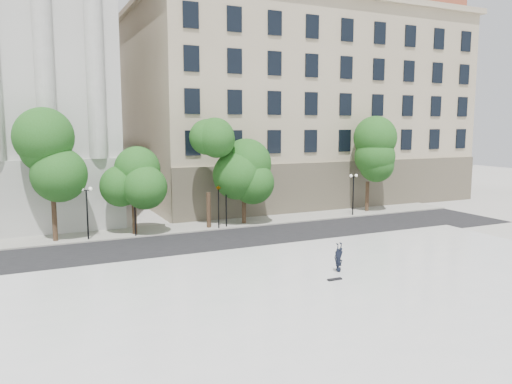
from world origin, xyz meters
The scene contains 11 objects.
ground centered at (0.00, 0.00, 0.00)m, with size 160.00×160.00×0.00m, color beige.
plaza centered at (0.00, 3.00, 0.23)m, with size 44.00×22.00×0.45m, color white.
street centered at (0.00, 18.00, 0.01)m, with size 60.00×8.00×0.02m, color black.
far_sidewalk centered at (0.00, 24.00, 0.06)m, with size 60.00×4.00×0.12m, color #A8A69B.
building_east centered at (20.00, 38.91, 11.14)m, with size 36.00×26.15×23.00m.
traffic_light_west centered at (-1.94, 22.30, 3.67)m, with size 0.72×1.71×4.17m.
traffic_light_east centered at (4.97, 22.30, 3.70)m, with size 0.95×1.77×4.20m.
person_lying centered at (6.25, 6.71, 0.68)m, with size 0.60×0.39×1.64m, color black.
skateboard centered at (5.18, 5.50, 0.49)m, with size 0.84×0.22×0.09m, color black.
street_trees centered at (-3.67, 23.18, 5.22)m, with size 47.99×4.98×7.86m.
lamp_posts centered at (0.32, 22.60, 2.92)m, with size 36.72×0.28×4.42m.
Camera 1 is at (-9.55, -16.04, 8.67)m, focal length 35.00 mm.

